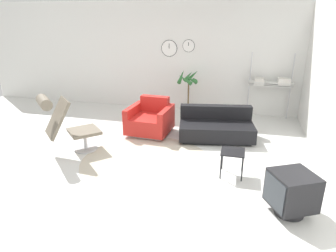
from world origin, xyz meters
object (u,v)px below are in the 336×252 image
Objects in this scene: armchair_red at (150,121)px; potted_plant at (188,92)px; shelf_unit at (271,83)px; crt_television at (292,193)px; lounge_chair at (64,120)px; couch_low at (216,127)px; side_table at (233,154)px.

potted_plant reaches higher than armchair_red.
shelf_unit is (2.54, 1.65, 0.63)m from armchair_red.
crt_television is 0.42× the size of shelf_unit.
potted_plant is (1.73, 2.85, -0.06)m from lounge_chair.
couch_low is 1.68m from potted_plant.
lounge_chair is 1.22× the size of armchair_red.
couch_low reaches higher than side_table.
crt_television is at bearing 106.77° from couch_low.
shelf_unit reaches higher than armchair_red.
lounge_chair reaches higher than side_table.
lounge_chair is 4.82m from shelf_unit.
shelf_unit reaches higher than lounge_chair.
shelf_unit is at bearing 5.71° from potted_plant.
armchair_red is 3.48m from crt_television.
lounge_chair is at bearing -121.35° from potted_plant.
shelf_unit is at bearing 77.04° from side_table.
armchair_red is 2.21× the size of side_table.
side_table is at bearing 95.14° from couch_low.
couch_low is at bearing 105.08° from side_table.
potted_plant is (-0.86, 1.40, 0.36)m from couch_low.
shelf_unit is at bearing -26.99° from crt_television.
crt_television is 4.00m from shelf_unit.
armchair_red is 1.36× the size of crt_television.
shelf_unit reaches higher than side_table.
side_table is 3.19m from potted_plant.
armchair_red is 3.10m from shelf_unit.
shelf_unit is (3.72, 3.05, 0.25)m from lounge_chair.
crt_television is (3.79, -0.91, -0.35)m from lounge_chair.
crt_television is at bearing -89.09° from shelf_unit.
armchair_red is 0.57× the size of couch_low.
potted_plant is at bearing -68.25° from couch_low.
potted_plant is at bearing 0.72° from crt_television.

